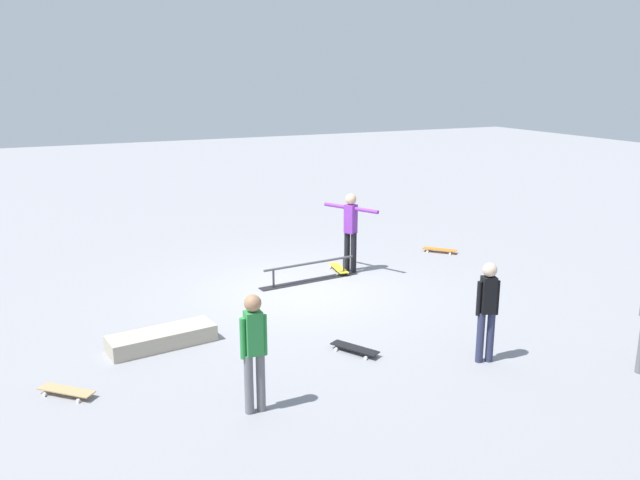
{
  "coord_description": "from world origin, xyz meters",
  "views": [
    {
      "loc": [
        4.91,
        11.24,
        4.22
      ],
      "look_at": [
        -0.38,
        -0.0,
        1.0
      ],
      "focal_mm": 36.56,
      "sensor_mm": 36.0,
      "label": 1
    }
  ],
  "objects_px": {
    "skate_ledge": "(162,338)",
    "loose_skateboard_black": "(355,348)",
    "skateboard_main": "(339,268)",
    "loose_skateboard_natural": "(66,391)",
    "loose_skateboard_orange": "(440,250)",
    "bystander_green_shirt": "(254,347)",
    "grind_rail": "(310,273)",
    "bystander_black_shirt": "(487,307)",
    "skater_main": "(351,227)"
  },
  "relations": [
    {
      "from": "bystander_green_shirt",
      "to": "bystander_black_shirt",
      "type": "distance_m",
      "value": 3.61
    },
    {
      "from": "skateboard_main",
      "to": "grind_rail",
      "type": "bearing_deg",
      "value": -59.5
    },
    {
      "from": "grind_rail",
      "to": "skate_ledge",
      "type": "bearing_deg",
      "value": 24.79
    },
    {
      "from": "bystander_black_shirt",
      "to": "loose_skateboard_orange",
      "type": "xyz_separation_m",
      "value": [
        -2.97,
        -5.32,
        -0.8
      ]
    },
    {
      "from": "skater_main",
      "to": "loose_skateboard_orange",
      "type": "relative_size",
      "value": 2.38
    },
    {
      "from": "loose_skateboard_orange",
      "to": "loose_skateboard_black",
      "type": "distance_m",
      "value": 6.22
    },
    {
      "from": "grind_rail",
      "to": "loose_skateboard_black",
      "type": "relative_size",
      "value": 2.84
    },
    {
      "from": "skate_ledge",
      "to": "skater_main",
      "type": "xyz_separation_m",
      "value": [
        -4.55,
        -2.25,
        0.87
      ]
    },
    {
      "from": "skate_ledge",
      "to": "loose_skateboard_black",
      "type": "xyz_separation_m",
      "value": [
        -2.64,
        1.52,
        -0.06
      ]
    },
    {
      "from": "skater_main",
      "to": "loose_skateboard_black",
      "type": "height_order",
      "value": "skater_main"
    },
    {
      "from": "bystander_green_shirt",
      "to": "bystander_black_shirt",
      "type": "bearing_deg",
      "value": -179.59
    },
    {
      "from": "loose_skateboard_black",
      "to": "skateboard_main",
      "type": "bearing_deg",
      "value": 127.77
    },
    {
      "from": "skate_ledge",
      "to": "skateboard_main",
      "type": "bearing_deg",
      "value": -151.42
    },
    {
      "from": "bystander_black_shirt",
      "to": "loose_skateboard_orange",
      "type": "height_order",
      "value": "bystander_black_shirt"
    },
    {
      "from": "skate_ledge",
      "to": "bystander_black_shirt",
      "type": "distance_m",
      "value": 5.05
    },
    {
      "from": "loose_skateboard_orange",
      "to": "bystander_green_shirt",
      "type": "bearing_deg",
      "value": -94.06
    },
    {
      "from": "loose_skateboard_black",
      "to": "bystander_black_shirt",
      "type": "bearing_deg",
      "value": 26.82
    },
    {
      "from": "loose_skateboard_black",
      "to": "bystander_green_shirt",
      "type": "bearing_deg",
      "value": -91.15
    },
    {
      "from": "grind_rail",
      "to": "loose_skateboard_black",
      "type": "height_order",
      "value": "grind_rail"
    },
    {
      "from": "skateboard_main",
      "to": "loose_skateboard_natural",
      "type": "bearing_deg",
      "value": -50.81
    },
    {
      "from": "loose_skateboard_orange",
      "to": "loose_skateboard_black",
      "type": "height_order",
      "value": "same"
    },
    {
      "from": "skater_main",
      "to": "grind_rail",
      "type": "bearing_deg",
      "value": 76.27
    },
    {
      "from": "grind_rail",
      "to": "bystander_green_shirt",
      "type": "height_order",
      "value": "bystander_green_shirt"
    },
    {
      "from": "grind_rail",
      "to": "skate_ledge",
      "type": "height_order",
      "value": "grind_rail"
    },
    {
      "from": "skater_main",
      "to": "bystander_green_shirt",
      "type": "distance_m",
      "value": 6.21
    },
    {
      "from": "skateboard_main",
      "to": "loose_skateboard_natural",
      "type": "xyz_separation_m",
      "value": [
        5.83,
        3.45,
        0.0
      ]
    },
    {
      "from": "bystander_green_shirt",
      "to": "skate_ledge",
      "type": "bearing_deg",
      "value": -74.66
    },
    {
      "from": "skateboard_main",
      "to": "loose_skateboard_natural",
      "type": "relative_size",
      "value": 1.15
    },
    {
      "from": "skate_ledge",
      "to": "bystander_black_shirt",
      "type": "height_order",
      "value": "bystander_black_shirt"
    },
    {
      "from": "skate_ledge",
      "to": "skater_main",
      "type": "relative_size",
      "value": 0.97
    },
    {
      "from": "bystander_black_shirt",
      "to": "loose_skateboard_natural",
      "type": "distance_m",
      "value": 6.01
    },
    {
      "from": "grind_rail",
      "to": "skateboard_main",
      "type": "height_order",
      "value": "grind_rail"
    },
    {
      "from": "loose_skateboard_natural",
      "to": "loose_skateboard_orange",
      "type": "bearing_deg",
      "value": -112.64
    },
    {
      "from": "loose_skateboard_black",
      "to": "grind_rail",
      "type": "bearing_deg",
      "value": 137.91
    },
    {
      "from": "grind_rail",
      "to": "skater_main",
      "type": "xyz_separation_m",
      "value": [
        -1.07,
        -0.24,
        0.82
      ]
    },
    {
      "from": "grind_rail",
      "to": "loose_skateboard_orange",
      "type": "relative_size",
      "value": 3.13
    },
    {
      "from": "skater_main",
      "to": "loose_skateboard_orange",
      "type": "xyz_separation_m",
      "value": [
        -2.67,
        -0.44,
        -0.93
      ]
    },
    {
      "from": "skate_ledge",
      "to": "loose_skateboard_black",
      "type": "distance_m",
      "value": 3.05
    },
    {
      "from": "skate_ledge",
      "to": "loose_skateboard_black",
      "type": "height_order",
      "value": "skate_ledge"
    },
    {
      "from": "skateboard_main",
      "to": "loose_skateboard_orange",
      "type": "relative_size",
      "value": 1.13
    },
    {
      "from": "loose_skateboard_orange",
      "to": "loose_skateboard_natural",
      "type": "xyz_separation_m",
      "value": [
        8.73,
        3.79,
        0.0
      ]
    },
    {
      "from": "grind_rail",
      "to": "loose_skateboard_natural",
      "type": "distance_m",
      "value": 5.88
    },
    {
      "from": "loose_skateboard_black",
      "to": "skater_main",
      "type": "bearing_deg",
      "value": 124.41
    },
    {
      "from": "skate_ledge",
      "to": "bystander_green_shirt",
      "type": "distance_m",
      "value": 2.75
    },
    {
      "from": "loose_skateboard_natural",
      "to": "bystander_black_shirt",
      "type": "bearing_deg",
      "value": -150.97
    },
    {
      "from": "skateboard_main",
      "to": "loose_skateboard_orange",
      "type": "bearing_deg",
      "value": 105.28
    },
    {
      "from": "skater_main",
      "to": "skateboard_main",
      "type": "relative_size",
      "value": 2.09
    },
    {
      "from": "grind_rail",
      "to": "loose_skateboard_black",
      "type": "bearing_deg",
      "value": 71.39
    },
    {
      "from": "grind_rail",
      "to": "skateboard_main",
      "type": "bearing_deg",
      "value": -163.4
    },
    {
      "from": "grind_rail",
      "to": "loose_skateboard_orange",
      "type": "distance_m",
      "value": 3.8
    }
  ]
}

